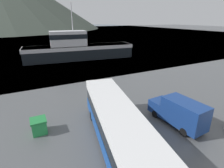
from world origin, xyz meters
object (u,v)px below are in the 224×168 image
fishing_boat (78,49)px  storage_bin (39,126)px  tour_bus (118,127)px  delivery_van (179,112)px

fishing_boat → storage_bin: 28.41m
tour_bus → fishing_boat: (6.20, 30.77, 0.55)m
fishing_boat → storage_bin: size_ratio=19.28×
delivery_van → storage_bin: bearing=155.2°
fishing_boat → tour_bus: bearing=-4.8°
tour_bus → storage_bin: tour_bus is taller
delivery_van → storage_bin: 12.04m
delivery_van → fishing_boat: fishing_boat is taller
tour_bus → fishing_boat: bearing=89.8°
tour_bus → delivery_van: (6.31, 0.34, -0.55)m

